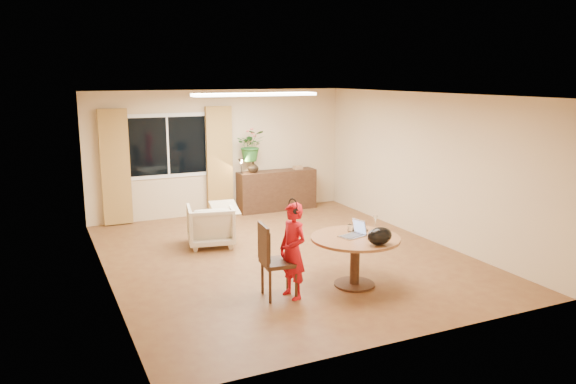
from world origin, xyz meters
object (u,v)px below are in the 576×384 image
object	(u,v)px
sideboard	(277,190)
child	(293,251)
dining_table	(355,247)
armchair	(210,225)
dining_chair	(279,260)

from	to	relation	value
sideboard	child	bearing A→B (deg)	-111.16
dining_table	child	xyz separation A→B (m)	(-0.96, -0.02, 0.08)
dining_table	armchair	world-z (taller)	armchair
dining_table	child	world-z (taller)	child
dining_chair	sideboard	xyz separation A→B (m)	(1.94, 4.52, -0.07)
sideboard	dining_table	bearing A→B (deg)	-100.11
armchair	child	bearing A→B (deg)	107.62
dining_chair	child	world-z (taller)	child
dining_chair	sideboard	distance (m)	4.92
child	armchair	size ratio (longest dim) A/B	1.63
child	armchair	bearing A→B (deg)	173.80
dining_table	dining_chair	size ratio (longest dim) A/B	1.23
child	sideboard	size ratio (longest dim) A/B	0.74
dining_chair	dining_table	bearing A→B (deg)	2.34
dining_chair	armchair	bearing A→B (deg)	99.21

